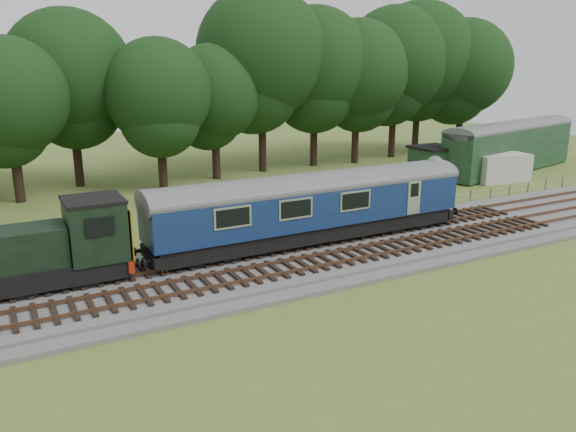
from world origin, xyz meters
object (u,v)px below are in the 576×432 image
worker (164,256)px  caravan (500,168)px  shunter_loco (30,253)px  dmu_railcar (312,202)px  parked_coach (511,144)px

worker → caravan: bearing=-25.9°
worker → caravan: (31.54, 8.63, -0.09)m
shunter_loco → worker: 5.61m
dmu_railcar → caravan: size_ratio=3.79×
shunter_loco → dmu_railcar: bearing=-0.0°
shunter_loco → caravan: bearing=11.7°
shunter_loco → worker: shunter_loco is taller
worker → parked_coach: (35.95, 11.54, 1.30)m
dmu_railcar → worker: (-8.45, -0.98, -1.35)m
dmu_railcar → worker: dmu_railcar is taller
dmu_railcar → shunter_loco: dmu_railcar is taller
parked_coach → caravan: size_ratio=3.78×
worker → parked_coach: bearing=-23.4°
shunter_loco → parked_coach: bearing=14.3°
shunter_loco → parked_coach: size_ratio=0.49×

